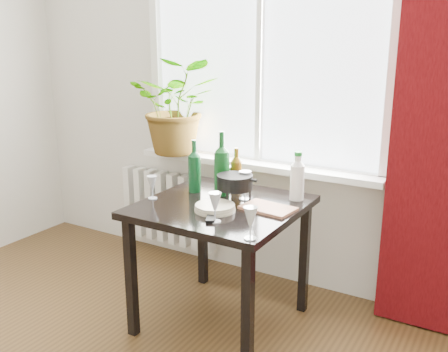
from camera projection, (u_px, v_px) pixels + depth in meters
The scene contains 19 objects.
window at pixel (262, 43), 3.16m from camera, with size 1.72×0.08×1.62m.
windowsill at pixel (255, 164), 3.30m from camera, with size 1.72×0.20×0.04m.
curtain at pixel (444, 104), 2.61m from camera, with size 0.50×0.12×2.56m.
radiator at pixel (168, 208), 3.82m from camera, with size 0.80×0.10×0.55m.
table at pixel (221, 219), 2.80m from camera, with size 0.85×0.85×0.74m.
potted_plant at pixel (178, 106), 3.44m from camera, with size 0.60×0.52×0.66m, color #33771F.
wine_bottle_left at pixel (194, 166), 2.96m from camera, with size 0.07×0.07×0.32m, color #0B3B1A, non-canonical shape.
wine_bottle_right at pixel (222, 163), 2.89m from camera, with size 0.09×0.09×0.39m, color #0D4417, non-canonical shape.
bottle_amber at pixel (236, 170), 2.96m from camera, with size 0.07×0.07×0.27m, color brown, non-canonical shape.
cleaning_bottle at pixel (297, 176), 2.81m from camera, with size 0.08×0.08×0.28m, color white, non-canonical shape.
wineglass_front_right at pixel (215, 207), 2.48m from camera, with size 0.07×0.07×0.16m, color silver, non-canonical shape.
wineglass_far_right at pixel (250, 223), 2.26m from camera, with size 0.07×0.07×0.16m, color silver, non-canonical shape.
wineglass_back_center at pixel (245, 185), 2.83m from camera, with size 0.07×0.07×0.17m, color silver, non-canonical shape.
wineglass_back_left at pixel (229, 178), 3.00m from camera, with size 0.07×0.07×0.15m, color silver, non-canonical shape.
wineglass_front_left at pixel (152, 187), 2.84m from camera, with size 0.06×0.06×0.14m, color #B8BDC6, non-canonical shape.
plate_stack at pixel (215, 208), 2.65m from camera, with size 0.22×0.22×0.04m, color beige.
fondue_pot at pixel (235, 188), 2.79m from camera, with size 0.23×0.20×0.16m, color black, non-canonical shape.
tv_remote at pixel (211, 217), 2.54m from camera, with size 0.04×0.15×0.02m, color black.
cutting_board at pixel (268, 208), 2.68m from camera, with size 0.28×0.18×0.01m, color #AE6E4E.
Camera 1 is at (1.45, -0.72, 1.62)m, focal length 40.00 mm.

